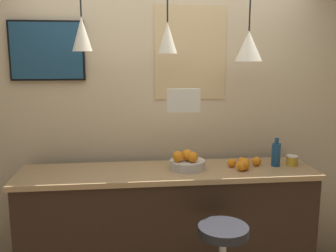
{
  "coord_description": "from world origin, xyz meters",
  "views": [
    {
      "loc": [
        -0.31,
        -2.3,
        1.88
      ],
      "look_at": [
        0.0,
        0.51,
        1.36
      ],
      "focal_mm": 40.0,
      "sensor_mm": 36.0,
      "label": 1
    }
  ],
  "objects": [
    {
      "name": "spread_jar",
      "position": [
        1.02,
        0.52,
        1.05
      ],
      "size": [
        0.09,
        0.09,
        0.08
      ],
      "color": "gold",
      "rests_on": "service_counter"
    },
    {
      "name": "juice_bottle",
      "position": [
        0.88,
        0.52,
        1.11
      ],
      "size": [
        0.07,
        0.07,
        0.23
      ],
      "color": "navy",
      "rests_on": "service_counter"
    },
    {
      "name": "pendant_lamp_right",
      "position": [
        0.63,
        0.54,
        1.97
      ],
      "size": [
        0.21,
        0.21,
        0.95
      ],
      "color": "black"
    },
    {
      "name": "hanging_menu_board",
      "position": [
        0.09,
        0.31,
        1.58
      ],
      "size": [
        0.24,
        0.01,
        0.17
      ],
      "color": "silver"
    },
    {
      "name": "back_wall",
      "position": [
        0.0,
        0.89,
        1.45
      ],
      "size": [
        8.0,
        0.06,
        2.9
      ],
      "color": "beige",
      "rests_on": "ground_plane"
    },
    {
      "name": "fruit_bowl",
      "position": [
        0.15,
        0.51,
        1.07
      ],
      "size": [
        0.28,
        0.28,
        0.16
      ],
      "color": "beige",
      "rests_on": "service_counter"
    },
    {
      "name": "pendant_lamp_middle",
      "position": [
        0.0,
        0.54,
        2.03
      ],
      "size": [
        0.15,
        0.15,
        0.89
      ],
      "color": "black"
    },
    {
      "name": "wall_poster",
      "position": [
        0.23,
        0.86,
        1.92
      ],
      "size": [
        0.61,
        0.01,
        0.78
      ],
      "color": "#DBBC84"
    },
    {
      "name": "service_counter",
      "position": [
        0.0,
        0.51,
        0.51
      ],
      "size": [
        2.32,
        0.55,
        1.01
      ],
      "color": "black",
      "rests_on": "ground_plane"
    },
    {
      "name": "orange_pile",
      "position": [
        0.61,
        0.49,
        1.05
      ],
      "size": [
        0.28,
        0.22,
        0.08
      ],
      "color": "orange",
      "rests_on": "service_counter"
    },
    {
      "name": "pendant_lamp_left",
      "position": [
        -0.63,
        0.54,
        2.05
      ],
      "size": [
        0.15,
        0.15,
        0.88
      ],
      "color": "black"
    },
    {
      "name": "mounted_tv",
      "position": [
        -0.94,
        0.84,
        1.93
      ],
      "size": [
        0.59,
        0.04,
        0.48
      ],
      "color": "black"
    }
  ]
}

